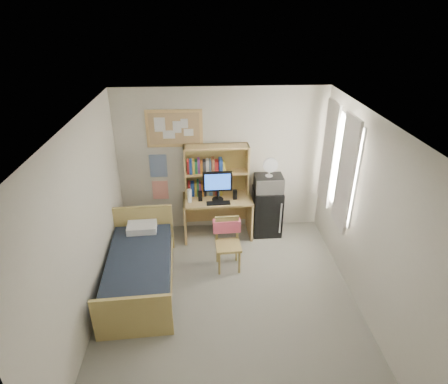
{
  "coord_description": "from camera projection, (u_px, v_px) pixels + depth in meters",
  "views": [
    {
      "loc": [
        -0.29,
        -3.98,
        3.8
      ],
      "look_at": [
        -0.0,
        1.2,
        1.16
      ],
      "focal_mm": 30.0,
      "sensor_mm": 36.0,
      "label": 1
    }
  ],
  "objects": [
    {
      "name": "wall_front",
      "position": [
        249.0,
        373.0,
        2.82
      ],
      "size": [
        3.6,
        0.04,
        2.6
      ],
      "primitive_type": "cube",
      "color": "beige",
      "rests_on": "floor"
    },
    {
      "name": "wall_right",
      "position": [
        370.0,
        221.0,
        4.78
      ],
      "size": [
        0.04,
        4.2,
        2.6
      ],
      "primitive_type": "cube",
      "color": "beige",
      "rests_on": "floor"
    },
    {
      "name": "floor",
      "position": [
        229.0,
        304.0,
        5.28
      ],
      "size": [
        3.6,
        4.2,
        0.02
      ],
      "primitive_type": "cube",
      "color": "gray",
      "rests_on": "ground"
    },
    {
      "name": "speaker_right",
      "position": [
        235.0,
        195.0,
        6.45
      ],
      "size": [
        0.07,
        0.07,
        0.17
      ],
      "primitive_type": "cube",
      "rotation": [
        0.0,
        0.0,
        0.04
      ],
      "color": "black",
      "rests_on": "desk"
    },
    {
      "name": "window_unit",
      "position": [
        338.0,
        163.0,
        5.71
      ],
      "size": [
        0.1,
        1.4,
        1.7
      ],
      "primitive_type": "cube",
      "color": "white",
      "rests_on": "wall_right"
    },
    {
      "name": "bed",
      "position": [
        140.0,
        273.0,
        5.48
      ],
      "size": [
        1.04,
        1.92,
        0.51
      ],
      "primitive_type": "cube",
      "rotation": [
        0.0,
        0.0,
        0.06
      ],
      "color": "black",
      "rests_on": "floor"
    },
    {
      "name": "hoodie",
      "position": [
        227.0,
        226.0,
        5.88
      ],
      "size": [
        0.44,
        0.16,
        0.21
      ],
      "primitive_type": "cube",
      "rotation": [
        0.0,
        0.0,
        0.06
      ],
      "color": "#FF617E",
      "rests_on": "desk_chair"
    },
    {
      "name": "speaker_left",
      "position": [
        200.0,
        196.0,
        6.4
      ],
      "size": [
        0.07,
        0.07,
        0.17
      ],
      "primitive_type": "cube",
      "rotation": [
        0.0,
        0.0,
        0.04
      ],
      "color": "black",
      "rests_on": "desk"
    },
    {
      "name": "bulletin_board",
      "position": [
        174.0,
        128.0,
        6.22
      ],
      "size": [
        0.94,
        0.03,
        0.64
      ],
      "primitive_type": "cube",
      "color": "tan",
      "rests_on": "wall_back"
    },
    {
      "name": "monitor",
      "position": [
        218.0,
        186.0,
        6.34
      ],
      "size": [
        0.5,
        0.06,
        0.53
      ],
      "primitive_type": "cube",
      "rotation": [
        0.0,
        0.0,
        0.04
      ],
      "color": "black",
      "rests_on": "desk"
    },
    {
      "name": "desk",
      "position": [
        218.0,
        217.0,
        6.69
      ],
      "size": [
        1.22,
        0.65,
        0.75
      ],
      "primitive_type": "cube",
      "rotation": [
        0.0,
        0.0,
        0.04
      ],
      "color": "tan",
      "rests_on": "floor"
    },
    {
      "name": "hutch",
      "position": [
        216.0,
        171.0,
        6.44
      ],
      "size": [
        1.12,
        0.33,
        0.91
      ],
      "primitive_type": "cube",
      "rotation": [
        0.0,
        0.0,
        0.04
      ],
      "color": "tan",
      "rests_on": "desk"
    },
    {
      "name": "desk_fan",
      "position": [
        270.0,
        168.0,
        6.34
      ],
      "size": [
        0.25,
        0.25,
        0.31
      ],
      "primitive_type": "cylinder",
      "rotation": [
        0.0,
        0.0,
        0.01
      ],
      "color": "white",
      "rests_on": "microwave"
    },
    {
      "name": "desk_chair",
      "position": [
        228.0,
        245.0,
        5.81
      ],
      "size": [
        0.45,
        0.45,
        0.85
      ],
      "primitive_type": "cube",
      "rotation": [
        0.0,
        0.0,
        0.06
      ],
      "color": "tan",
      "rests_on": "floor"
    },
    {
      "name": "wall_left",
      "position": [
        84.0,
        230.0,
        4.59
      ],
      "size": [
        0.04,
        4.2,
        2.6
      ],
      "primitive_type": "cube",
      "color": "beige",
      "rests_on": "floor"
    },
    {
      "name": "poster_japan",
      "position": [
        160.0,
        190.0,
        6.73
      ],
      "size": [
        0.28,
        0.01,
        0.36
      ],
      "primitive_type": "cube",
      "color": "#F3442A",
      "rests_on": "wall_back"
    },
    {
      "name": "microwave",
      "position": [
        269.0,
        183.0,
        6.47
      ],
      "size": [
        0.48,
        0.37,
        0.28
      ],
      "primitive_type": "cube",
      "rotation": [
        0.0,
        0.0,
        0.01
      ],
      "color": "silver",
      "rests_on": "mini_fridge"
    },
    {
      "name": "poster_wave",
      "position": [
        158.0,
        166.0,
        6.51
      ],
      "size": [
        0.3,
        0.01,
        0.42
      ],
      "primitive_type": "cube",
      "color": "#234A8C",
      "rests_on": "wall_back"
    },
    {
      "name": "mini_fridge",
      "position": [
        267.0,
        211.0,
        6.75
      ],
      "size": [
        0.5,
        0.5,
        0.85
      ],
      "primitive_type": "cube",
      "rotation": [
        0.0,
        0.0,
        0.01
      ],
      "color": "black",
      "rests_on": "floor"
    },
    {
      "name": "water_bottle",
      "position": [
        190.0,
        196.0,
        6.33
      ],
      "size": [
        0.07,
        0.07,
        0.24
      ],
      "primitive_type": "cylinder",
      "rotation": [
        0.0,
        0.0,
        0.04
      ],
      "color": "white",
      "rests_on": "desk"
    },
    {
      "name": "keyboard",
      "position": [
        218.0,
        203.0,
        6.33
      ],
      "size": [
        0.41,
        0.15,
        0.02
      ],
      "primitive_type": "cube",
      "rotation": [
        0.0,
        0.0,
        0.04
      ],
      "color": "black",
      "rests_on": "desk"
    },
    {
      "name": "ceiling",
      "position": [
        230.0,
        124.0,
        4.1
      ],
      "size": [
        3.6,
        4.2,
        0.02
      ],
      "primitive_type": "cube",
      "color": "silver",
      "rests_on": "wall_back"
    },
    {
      "name": "curtain_left",
      "position": [
        346.0,
        174.0,
        5.35
      ],
      "size": [
        0.04,
        0.55,
        1.7
      ],
      "primitive_type": "cube",
      "color": "beige",
      "rests_on": "wall_right"
    },
    {
      "name": "curtain_right",
      "position": [
        329.0,
        154.0,
        6.06
      ],
      "size": [
        0.04,
        0.55,
        1.7
      ],
      "primitive_type": "cube",
      "color": "beige",
      "rests_on": "wall_right"
    },
    {
      "name": "wall_back",
      "position": [
        221.0,
        162.0,
        6.55
      ],
      "size": [
        3.6,
        0.04,
        2.6
      ],
      "primitive_type": "cube",
      "color": "beige",
      "rests_on": "floor"
    },
    {
      "name": "pillow",
      "position": [
        142.0,
        227.0,
        6.0
      ],
      "size": [
        0.48,
        0.35,
        0.11
      ],
      "primitive_type": "cube",
      "rotation": [
        0.0,
        0.0,
        0.06
      ],
      "color": "white",
      "rests_on": "bed"
    }
  ]
}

